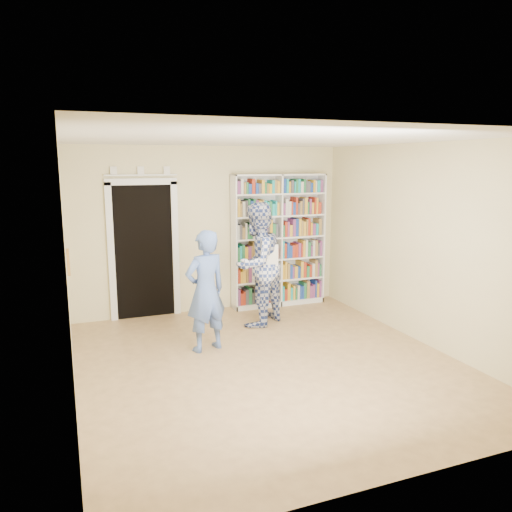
{
  "coord_description": "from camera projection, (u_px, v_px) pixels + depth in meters",
  "views": [
    {
      "loc": [
        -2.24,
        -5.35,
        2.44
      ],
      "look_at": [
        0.18,
        0.9,
        1.18
      ],
      "focal_mm": 35.0,
      "sensor_mm": 36.0,
      "label": 1
    }
  ],
  "objects": [
    {
      "name": "paper_sheet",
      "position": [
        271.0,
        256.0,
        7.28
      ],
      "size": [
        0.23,
        0.01,
        0.32
      ],
      "primitive_type": "cube",
      "rotation": [
        0.0,
        0.0,
        -0.02
      ],
      "color": "white",
      "rests_on": "man_plaid"
    },
    {
      "name": "bookshelf",
      "position": [
        279.0,
        240.0,
        8.5
      ],
      "size": [
        1.64,
        0.31,
        2.25
      ],
      "rotation": [
        0.0,
        0.0,
        -0.09
      ],
      "color": "white",
      "rests_on": "floor"
    },
    {
      "name": "wall_right",
      "position": [
        424.0,
        245.0,
        6.7
      ],
      "size": [
        0.0,
        5.0,
        5.0
      ],
      "primitive_type": "plane",
      "rotation": [
        1.57,
        0.0,
        -1.57
      ],
      "color": "beige",
      "rests_on": "floor"
    },
    {
      "name": "man_blue",
      "position": [
        206.0,
        291.0,
        6.46
      ],
      "size": [
        0.67,
        0.53,
        1.6
      ],
      "primitive_type": "imported",
      "rotation": [
        0.0,
        0.0,
        3.43
      ],
      "color": "#506EB3",
      "rests_on": "floor"
    },
    {
      "name": "man_plaid",
      "position": [
        257.0,
        265.0,
        7.48
      ],
      "size": [
        1.15,
        1.1,
        1.86
      ],
      "primitive_type": "imported",
      "rotation": [
        0.0,
        0.0,
        3.75
      ],
      "color": "navy",
      "rests_on": "floor"
    },
    {
      "name": "wall_left",
      "position": [
        67.0,
        270.0,
        5.1
      ],
      "size": [
        0.0,
        5.0,
        5.0
      ],
      "primitive_type": "plane",
      "rotation": [
        1.57,
        0.0,
        1.57
      ],
      "color": "beige",
      "rests_on": "floor"
    },
    {
      "name": "ceiling",
      "position": [
        270.0,
        139.0,
        5.65
      ],
      "size": [
        5.0,
        5.0,
        0.0
      ],
      "primitive_type": "plane",
      "rotation": [
        3.14,
        0.0,
        0.0
      ],
      "color": "white",
      "rests_on": "wall_back"
    },
    {
      "name": "wall_art",
      "position": [
        68.0,
        262.0,
        5.28
      ],
      "size": [
        0.03,
        0.25,
        0.25
      ],
      "primitive_type": "cube",
      "color": "brown",
      "rests_on": "wall_left"
    },
    {
      "name": "wall_back",
      "position": [
        211.0,
        230.0,
        8.19
      ],
      "size": [
        4.5,
        0.0,
        4.5
      ],
      "primitive_type": "plane",
      "rotation": [
        1.57,
        0.0,
        0.0
      ],
      "color": "beige",
      "rests_on": "floor"
    },
    {
      "name": "floor",
      "position": [
        269.0,
        363.0,
        6.15
      ],
      "size": [
        5.0,
        5.0,
        0.0
      ],
      "primitive_type": "plane",
      "color": "olive",
      "rests_on": "ground"
    },
    {
      "name": "doorway",
      "position": [
        144.0,
        244.0,
        7.81
      ],
      "size": [
        1.1,
        0.08,
        2.43
      ],
      "color": "black",
      "rests_on": "floor"
    }
  ]
}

